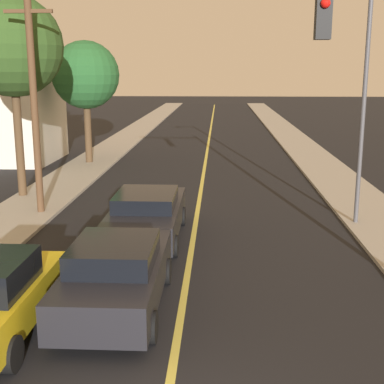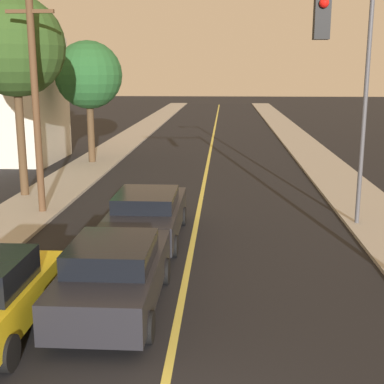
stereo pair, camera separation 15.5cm
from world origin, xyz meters
TOP-DOWN VIEW (x-y plane):
  - road_surface at (0.00, 36.00)m, footprint 9.75×80.00m
  - sidewalk_left at (-6.13, 36.00)m, footprint 2.50×80.00m
  - sidewalk_right at (6.13, 36.00)m, footprint 2.50×80.00m
  - car_near_lane_front at (-1.37, 4.78)m, footprint 2.00×4.55m
  - car_near_lane_second at (-1.37, 9.60)m, footprint 2.07×4.90m
  - streetlamp_right at (4.82, 11.40)m, footprint 1.78×0.36m
  - utility_pole_left at (-5.48, 12.21)m, footprint 1.60×0.24m
  - tree_left_near at (-6.26, 22.55)m, footprint 3.51×3.51m
  - tree_left_far at (-7.02, 14.65)m, footprint 3.78×3.78m
  - domed_building_left at (-11.03, 23.42)m, footprint 5.30×5.30m

SIDE VIEW (x-z plane):
  - road_surface at x=0.00m, z-range 0.00..0.01m
  - sidewalk_left at x=-6.13m, z-range 0.00..0.12m
  - sidewalk_right at x=6.13m, z-range 0.00..0.12m
  - car_near_lane_second at x=-1.37m, z-range 0.03..1.51m
  - car_near_lane_front at x=-1.37m, z-range 0.02..1.57m
  - domed_building_left at x=-11.03m, z-range -0.65..8.41m
  - utility_pole_left at x=-5.48m, z-range 0.28..7.58m
  - tree_left_near at x=-6.26m, z-range 1.51..7.87m
  - streetlamp_right at x=4.82m, z-range 1.13..8.38m
  - tree_left_far at x=-7.02m, z-range 2.01..9.62m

